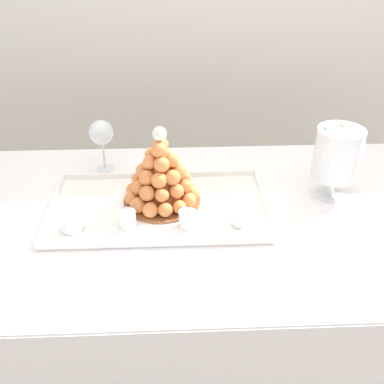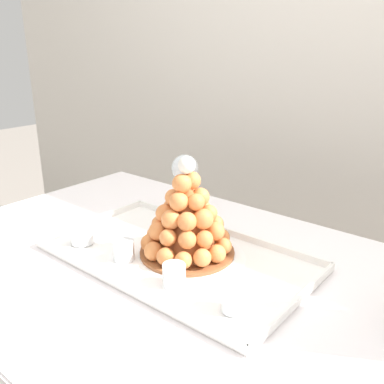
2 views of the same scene
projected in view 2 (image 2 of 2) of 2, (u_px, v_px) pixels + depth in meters
buffet_table at (226, 321)px, 0.94m from camera, size 1.69×0.89×0.77m
serving_tray at (177, 257)px, 1.03m from camera, size 0.65×0.37×0.02m
croquembouche at (187, 219)px, 1.01m from camera, size 0.23×0.23×0.25m
dessert_cup_left at (82, 234)px, 1.09m from camera, size 0.06×0.06×0.05m
dessert_cup_mid_left at (124, 251)px, 1.01m from camera, size 0.05×0.05×0.05m
dessert_cup_centre at (174, 276)px, 0.90m from camera, size 0.05×0.05×0.05m
dessert_cup_mid_right at (234, 299)px, 0.81m from camera, size 0.05×0.05×0.05m
wine_glass at (185, 169)px, 1.29m from camera, size 0.08×0.08×0.18m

